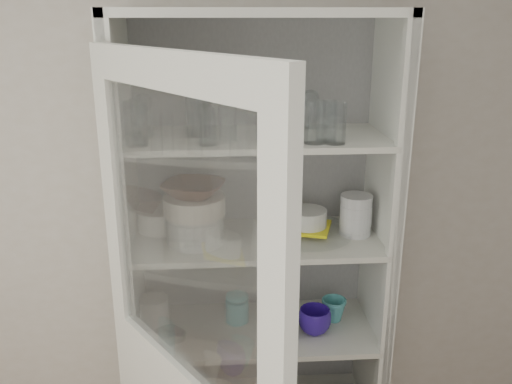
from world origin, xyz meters
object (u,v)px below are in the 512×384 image
(goblet_0, at_px, (144,111))
(mug_teal, at_px, (334,310))
(pantry_cabinet, at_px, (255,301))
(mug_white, at_px, (286,332))
(cream_bowl, at_px, (194,205))
(mug_blue, at_px, (315,321))
(terracotta_bowl, at_px, (194,189))
(glass_platter, at_px, (307,231))
(plate_stack_front, at_px, (195,228))
(grey_bowl_stack, at_px, (356,215))
(goblet_2, at_px, (290,109))
(goblet_1, at_px, (203,107))
(yellow_trivet, at_px, (307,227))
(teal_jar, at_px, (237,308))
(white_ramekin, at_px, (307,218))
(goblet_3, at_px, (310,107))
(white_canister, at_px, (155,313))
(measuring_cups, at_px, (168,335))
(plate_stack_back, at_px, (164,218))

(goblet_0, relative_size, mug_teal, 1.54)
(pantry_cabinet, bearing_deg, mug_white, -58.52)
(cream_bowl, bearing_deg, mug_blue, -2.43)
(goblet_0, bearing_deg, terracotta_bowl, -32.91)
(terracotta_bowl, bearing_deg, pantry_cabinet, 24.57)
(goblet_0, relative_size, glass_platter, 0.44)
(plate_stack_front, bearing_deg, mug_teal, 6.92)
(grey_bowl_stack, bearing_deg, goblet_2, 158.80)
(goblet_1, distance_m, glass_platter, 0.63)
(yellow_trivet, bearing_deg, mug_teal, 5.55)
(mug_teal, bearing_deg, mug_white, -142.31)
(terracotta_bowl, bearing_deg, teal_jar, 29.18)
(mug_teal, relative_size, teal_jar, 0.90)
(goblet_2, height_order, plate_stack_front, goblet_2)
(glass_platter, bearing_deg, goblet_2, 129.36)
(cream_bowl, xyz_separation_m, mug_white, (0.34, -0.08, -0.50))
(white_ramekin, xyz_separation_m, teal_jar, (-0.28, 0.03, -0.41))
(pantry_cabinet, distance_m, goblet_3, 0.83)
(pantry_cabinet, distance_m, terracotta_bowl, 0.59)
(white_ramekin, distance_m, mug_white, 0.45)
(white_canister, bearing_deg, goblet_1, 21.35)
(terracotta_bowl, xyz_separation_m, teal_jar, (0.16, 0.09, -0.55))
(cream_bowl, distance_m, grey_bowl_stack, 0.62)
(goblet_2, bearing_deg, grey_bowl_stack, -21.20)
(yellow_trivet, height_order, mug_white, yellow_trivet)
(mug_teal, distance_m, mug_white, 0.26)
(yellow_trivet, relative_size, teal_jar, 1.52)
(pantry_cabinet, bearing_deg, goblet_1, 171.58)
(goblet_0, xyz_separation_m, glass_platter, (0.61, -0.06, -0.47))
(goblet_1, bearing_deg, terracotta_bowl, -106.26)
(grey_bowl_stack, distance_m, measuring_cups, 0.87)
(cream_bowl, height_order, grey_bowl_stack, cream_bowl)
(goblet_3, bearing_deg, glass_platter, -98.31)
(white_ramekin, bearing_deg, yellow_trivet, 0.00)
(plate_stack_front, bearing_deg, pantry_cabinet, 24.57)
(plate_stack_back, height_order, teal_jar, plate_stack_back)
(goblet_0, xyz_separation_m, yellow_trivet, (0.61, -0.06, -0.45))
(goblet_0, height_order, white_canister, goblet_0)
(terracotta_bowl, bearing_deg, goblet_0, 147.09)
(goblet_3, height_order, glass_platter, goblet_3)
(pantry_cabinet, bearing_deg, cream_bowl, -155.43)
(grey_bowl_stack, xyz_separation_m, mug_blue, (-0.16, -0.06, -0.43))
(yellow_trivet, relative_size, mug_white, 1.89)
(goblet_2, distance_m, terracotta_bowl, 0.47)
(goblet_3, height_order, cream_bowl, goblet_3)
(cream_bowl, bearing_deg, mug_teal, 6.92)
(yellow_trivet, xyz_separation_m, mug_teal, (0.13, 0.01, -0.38))
(goblet_0, relative_size, grey_bowl_stack, 0.99)
(teal_jar, bearing_deg, plate_stack_front, -150.82)
(mug_blue, xyz_separation_m, white_canister, (-0.64, 0.07, 0.02))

